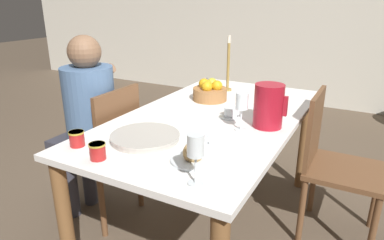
{
  "coord_description": "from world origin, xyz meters",
  "views": [
    {
      "loc": [
        0.77,
        -1.67,
        1.38
      ],
      "look_at": [
        0.0,
        -0.25,
        0.8
      ],
      "focal_mm": 32.0,
      "sensor_mm": 36.0,
      "label": 1
    }
  ],
  "objects": [
    {
      "name": "candlestick_tall",
      "position": [
        -0.14,
        0.55,
        0.9
      ],
      "size": [
        0.06,
        0.06,
        0.39
      ],
      "color": "olive",
      "rests_on": "dining_table"
    },
    {
      "name": "chair_opposite",
      "position": [
        0.64,
        0.29,
        0.48
      ],
      "size": [
        0.42,
        0.42,
        0.88
      ],
      "rotation": [
        0.0,
        0.0,
        -1.57
      ],
      "color": "brown",
      "rests_on": "ground_plane"
    },
    {
      "name": "red_pitcher",
      "position": [
        0.32,
        -0.03,
        0.86
      ],
      "size": [
        0.17,
        0.15,
        0.22
      ],
      "color": "#A31423",
      "rests_on": "dining_table"
    },
    {
      "name": "person_seated",
      "position": [
        -0.73,
        -0.25,
        0.7
      ],
      "size": [
        0.39,
        0.41,
        1.18
      ],
      "rotation": [
        0.0,
        0.0,
        1.57
      ],
      "color": "#33333D",
      "rests_on": "ground_plane"
    },
    {
      "name": "jam_jar_amber",
      "position": [
        -0.18,
        -0.73,
        0.78
      ],
      "size": [
        0.07,
        0.07,
        0.07
      ],
      "color": "#A81E1E",
      "rests_on": "dining_table"
    },
    {
      "name": "dining_table",
      "position": [
        0.0,
        0.0,
        0.64
      ],
      "size": [
        0.91,
        1.67,
        0.75
      ],
      "color": "white",
      "rests_on": "ground_plane"
    },
    {
      "name": "wall_back",
      "position": [
        0.0,
        3.03,
        1.3
      ],
      "size": [
        10.0,
        0.06,
        2.6
      ],
      "color": "beige",
      "rests_on": "ground_plane"
    },
    {
      "name": "wine_glass_water",
      "position": [
        0.22,
        -0.14,
        0.89
      ],
      "size": [
        0.06,
        0.06,
        0.19
      ],
      "color": "white",
      "rests_on": "dining_table"
    },
    {
      "name": "jam_jar_red",
      "position": [
        -0.36,
        -0.68,
        0.78
      ],
      "size": [
        0.07,
        0.07,
        0.07
      ],
      "color": "#A81E1E",
      "rests_on": "dining_table"
    },
    {
      "name": "ground_plane",
      "position": [
        0.0,
        0.0,
        0.0
      ],
      "size": [
        20.0,
        20.0,
        0.0
      ],
      "primitive_type": "plane",
      "color": "brown"
    },
    {
      "name": "chair_person_side",
      "position": [
        -0.64,
        -0.21,
        0.48
      ],
      "size": [
        0.42,
        0.42,
        0.88
      ],
      "rotation": [
        0.0,
        0.0,
        1.57
      ],
      "color": "brown",
      "rests_on": "ground_plane"
    },
    {
      "name": "wine_glass_juice",
      "position": [
        0.27,
        -0.72,
        0.89
      ],
      "size": [
        0.06,
        0.06,
        0.19
      ],
      "color": "white",
      "rests_on": "dining_table"
    },
    {
      "name": "teacup_across",
      "position": [
        0.1,
        0.02,
        0.77
      ],
      "size": [
        0.13,
        0.13,
        0.06
      ],
      "color": "silver",
      "rests_on": "dining_table"
    },
    {
      "name": "fruit_bowl",
      "position": [
        -0.15,
        0.27,
        0.8
      ],
      "size": [
        0.22,
        0.22,
        0.14
      ],
      "color": "#9E6B3D",
      "rests_on": "dining_table"
    },
    {
      "name": "teacup_near_person",
      "position": [
        0.12,
        -0.4,
        0.77
      ],
      "size": [
        0.13,
        0.13,
        0.06
      ],
      "color": "silver",
      "rests_on": "dining_table"
    },
    {
      "name": "bread_plate",
      "position": [
        0.18,
        -0.57,
        0.77
      ],
      "size": [
        0.19,
        0.19,
        0.09
      ],
      "color": "silver",
      "rests_on": "dining_table"
    },
    {
      "name": "serving_tray",
      "position": [
        -0.13,
        -0.48,
        0.76
      ],
      "size": [
        0.32,
        0.32,
        0.03
      ],
      "color": "#B7B2A8",
      "rests_on": "dining_table"
    }
  ]
}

